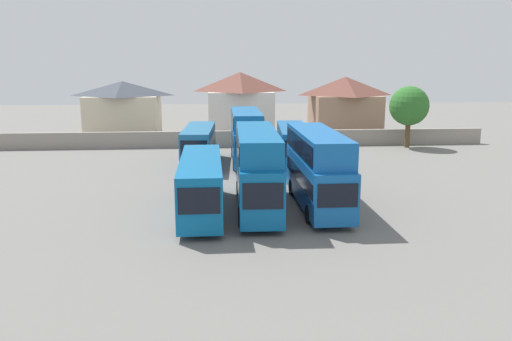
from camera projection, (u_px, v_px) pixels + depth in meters
name	position (u px, v px, depth m)	size (l,w,h in m)	color
ground	(244.00, 159.00, 50.33)	(140.00, 140.00, 0.00)	slate
depot_boundary_wall	(240.00, 139.00, 57.44)	(56.00, 0.50, 1.80)	gray
bus_1	(201.00, 182.00, 31.70)	(2.63, 11.16, 3.45)	#0A5E9A
bus_2	(257.00, 166.00, 32.39)	(2.79, 11.13, 5.06)	#0B5A98
bus_3	(318.00, 165.00, 32.95)	(2.63, 10.84, 4.92)	#135AA6
bus_4	(199.00, 143.00, 47.11)	(3.05, 10.18, 3.45)	#1D6495
bus_5	(246.00, 134.00, 47.67)	(2.79, 10.44, 4.88)	#145FA3
bus_6	(293.00, 143.00, 47.56)	(3.38, 11.02, 3.45)	#145999
house_terrace_left	(123.00, 108.00, 65.56)	(9.37, 7.63, 6.97)	beige
house_terrace_centre	(240.00, 103.00, 66.52)	(8.62, 8.15, 8.09)	silver
house_terrace_right	(345.00, 105.00, 68.14)	(8.99, 7.95, 7.47)	#9E7A60
tree_left_of_lot	(409.00, 106.00, 56.21)	(4.31, 4.31, 6.77)	brown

